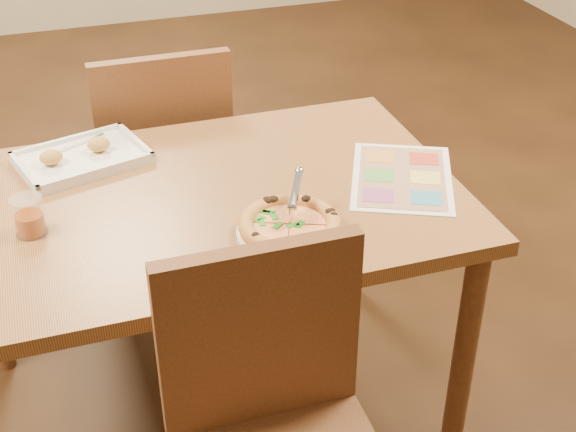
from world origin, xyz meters
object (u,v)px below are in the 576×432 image
object	(u,v)px
chair_near	(274,408)
chair_far	(163,145)
appetizer_tray	(81,158)
glass_tumbler	(29,218)
dining_table	(204,225)
plate	(288,232)
menu	(402,177)
pizza	(290,225)
pizza_cutter	(295,195)

from	to	relation	value
chair_near	chair_far	size ratio (longest dim) A/B	1.00
appetizer_tray	glass_tumbler	bearing A→B (deg)	-115.29
dining_table	appetizer_tray	size ratio (longest dim) A/B	3.46
chair_far	glass_tumbler	size ratio (longest dim) A/B	4.99
chair_far	appetizer_tray	xyz separation A→B (m)	(-0.27, -0.33, 0.17)
dining_table	chair_near	size ratio (longest dim) A/B	2.77
plate	appetizer_tray	xyz separation A→B (m)	(-0.42, 0.50, 0.01)
dining_table	glass_tumbler	world-z (taller)	glass_tumbler
menu	dining_table	bearing A→B (deg)	172.12
chair_near	pizza	size ratio (longest dim) A/B	1.95
dining_table	glass_tumbler	xyz separation A→B (m)	(-0.42, -0.04, 0.13)
pizza_cutter	glass_tumbler	distance (m)	0.62
chair_near	pizza	xyz separation A→B (m)	(0.16, 0.37, 0.18)
chair_far	plate	size ratio (longest dim) A/B	1.96
chair_near	pizza	distance (m)	0.44
dining_table	plate	world-z (taller)	plate
pizza_cutter	menu	bearing A→B (deg)	-42.48
dining_table	chair_near	world-z (taller)	chair_near
appetizer_tray	pizza	bearing A→B (deg)	-49.87
dining_table	chair_far	size ratio (longest dim) A/B	2.77
chair_near	appetizer_tray	xyz separation A→B (m)	(-0.27, 0.88, 0.17)
pizza	appetizer_tray	xyz separation A→B (m)	(-0.42, 0.50, -0.01)
appetizer_tray	glass_tumbler	size ratio (longest dim) A/B	3.99
chair_near	appetizer_tray	bearing A→B (deg)	107.04
chair_near	dining_table	bearing A→B (deg)	90.00
pizza	pizza_cutter	world-z (taller)	pizza_cutter
chair_near	pizza_cutter	xyz separation A→B (m)	(0.18, 0.41, 0.23)
chair_near	plate	size ratio (longest dim) A/B	1.96
glass_tumbler	menu	xyz separation A→B (m)	(0.93, -0.03, -0.04)
plate	pizza_cutter	bearing A→B (deg)	53.68
dining_table	menu	distance (m)	0.53
menu	pizza	bearing A→B (deg)	-156.27
pizza	glass_tumbler	distance (m)	0.60
chair_near	plate	bearing A→B (deg)	67.78
pizza_cutter	chair_far	bearing A→B (deg)	41.39
plate	menu	distance (m)	0.40
plate	glass_tumbler	distance (m)	0.60
chair_far	menu	world-z (taller)	chair_far
appetizer_tray	glass_tumbler	distance (m)	0.34
glass_tumbler	appetizer_tray	bearing A→B (deg)	64.71
dining_table	pizza_cutter	bearing A→B (deg)	-45.80
pizza_cutter	glass_tumbler	world-z (taller)	pizza_cutter
pizza	menu	bearing A→B (deg)	23.73
chair_near	glass_tumbler	size ratio (longest dim) A/B	4.99
plate	pizza_cutter	xyz separation A→B (m)	(0.03, 0.04, 0.07)
glass_tumbler	menu	size ratio (longest dim) A/B	0.26
pizza	pizza_cutter	xyz separation A→B (m)	(0.03, 0.04, 0.05)
chair_far	pizza_cutter	bearing A→B (deg)	103.02
chair_far	appetizer_tray	distance (m)	0.46
pizza_cutter	glass_tumbler	xyz separation A→B (m)	(-0.60, 0.15, -0.04)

